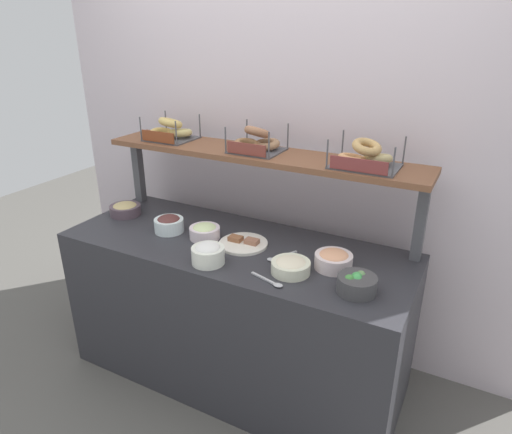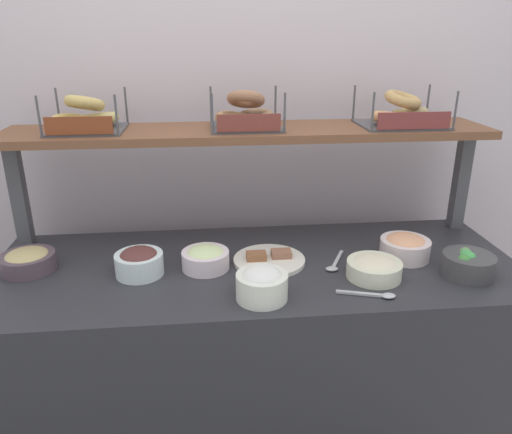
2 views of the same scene
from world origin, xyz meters
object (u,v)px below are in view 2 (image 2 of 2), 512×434
bowl_chocolate_spread (139,262)px  bagel_basket_everything (246,115)px  bowl_lox_spread (405,247)px  serving_spoon_by_edge (375,295)px  serving_spoon_near_plate (334,264)px  bowl_scallion_spread (205,258)px  bowl_potato_salad (374,268)px  bowl_cream_cheese (262,283)px  bagel_basket_plain (86,117)px  bowl_veggie_mix (468,264)px  serving_plate_white (269,260)px  bowl_hummus (28,260)px  bagel_basket_sesame (401,113)px

bowl_chocolate_spread → bagel_basket_everything: 0.65m
bowl_lox_spread → serving_spoon_by_edge: (-0.20, -0.26, -0.04)m
serving_spoon_near_plate → bowl_scallion_spread: bearing=176.1°
serving_spoon_near_plate → bowl_chocolate_spread: bearing=179.3°
serving_spoon_near_plate → bowl_potato_salad: bearing=-40.7°
bowl_cream_cheese → bagel_basket_plain: (-0.58, 0.51, 0.43)m
bowl_cream_cheese → serving_spoon_near_plate: (0.28, 0.19, -0.04)m
bowl_potato_salad → serving_spoon_by_edge: bowl_potato_salad is taller
bowl_cream_cheese → bagel_basket_plain: size_ratio=0.58×
bowl_cream_cheese → bowl_veggie_mix: 0.70m
bowl_scallion_spread → bowl_chocolate_spread: bearing=-174.5°
bowl_chocolate_spread → bowl_veggie_mix: 1.10m
bowl_potato_salad → serving_plate_white: bowl_potato_salad is taller
bowl_potato_salad → bowl_veggie_mix: size_ratio=1.07×
bowl_potato_salad → bowl_veggie_mix: bowl_veggie_mix is taller
serving_plate_white → bowl_lox_spread: bearing=-1.7°
bowl_veggie_mix → serving_spoon_by_edge: size_ratio=0.96×
bowl_chocolate_spread → bowl_cream_cheese: bearing=-27.4°
bowl_hummus → bowl_potato_salad: 1.17m
serving_spoon_near_plate → bagel_basket_plain: bagel_basket_plain is taller
bowl_chocolate_spread → bowl_potato_salad: bearing=-7.5°
bowl_hummus → bowl_scallion_spread: size_ratio=1.12×
bowl_potato_salad → bowl_lox_spread: size_ratio=1.02×
serving_plate_white → bagel_basket_sesame: bagel_basket_sesame is taller
bagel_basket_everything → bowl_lox_spread: bearing=-26.5°
bowl_hummus → serving_spoon_by_edge: (1.12, -0.30, -0.03)m
serving_plate_white → serving_spoon_by_edge: 0.40m
bowl_scallion_spread → bowl_veggie_mix: size_ratio=0.96×
bowl_lox_spread → bowl_cream_cheese: bearing=-157.0°
bowl_hummus → bowl_veggie_mix: size_ratio=1.07×
bowl_potato_salad → serving_spoon_by_edge: 0.14m
bowl_cream_cheese → serving_spoon_near_plate: bowl_cream_cheese is taller
bowl_potato_salad → serving_plate_white: bearing=156.2°
bowl_veggie_mix → serving_plate_white: bowl_veggie_mix is taller
bowl_chocolate_spread → bowl_cream_cheese: bowl_cream_cheese is taller
serving_spoon_near_plate → serving_spoon_by_edge: size_ratio=0.91×
bowl_chocolate_spread → serving_spoon_by_edge: bowl_chocolate_spread is taller
bowl_veggie_mix → bagel_basket_plain: (-1.28, 0.43, 0.44)m
bowl_veggie_mix → serving_plate_white: (-0.65, 0.17, -0.03)m
serving_plate_white → bowl_chocolate_spread: bearing=-174.3°
serving_spoon_by_edge → bagel_basket_plain: 1.17m
bowl_potato_salad → bowl_lox_spread: (0.16, 0.13, 0.01)m
serving_spoon_by_edge → bagel_basket_everything: 0.79m
bagel_basket_everything → bagel_basket_plain: bearing=179.4°
bowl_veggie_mix → bagel_basket_everything: 0.93m
bowl_cream_cheese → serving_plate_white: bearing=77.5°
bagel_basket_plain → bowl_lox_spread: bearing=-14.0°
bowl_hummus → bagel_basket_everything: bearing=16.9°
bowl_potato_salad → serving_spoon_by_edge: (-0.04, -0.13, -0.03)m
bowl_scallion_spread → bowl_hummus: bearing=175.5°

